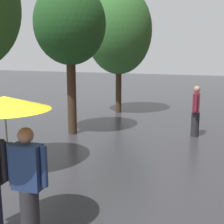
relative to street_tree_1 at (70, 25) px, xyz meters
The scene contains 4 objects.
street_tree_1 is the anchor object (origin of this frame).
street_tree_2 4.14m from the street_tree_1, 91.25° to the left, with size 2.95×2.95×5.61m.
couple_under_umbrella 6.19m from the street_tree_1, 66.22° to the right, with size 1.22×1.22×2.06m.
pedestrian_walking_midground 4.88m from the street_tree_1, 19.76° to the left, with size 0.27×0.59×1.65m.
Camera 1 is at (2.53, -2.03, 2.57)m, focal length 46.61 mm.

